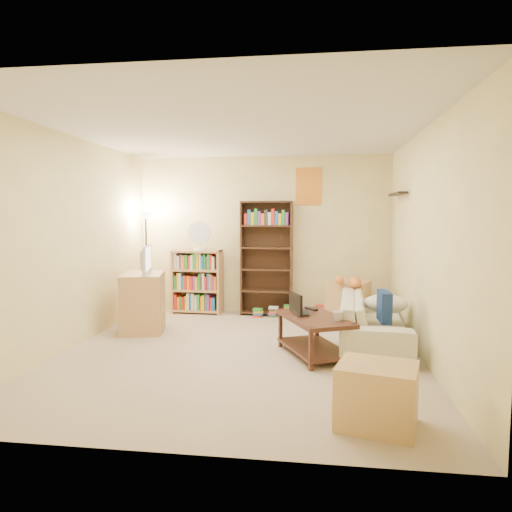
% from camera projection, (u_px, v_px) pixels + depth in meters
% --- Properties ---
extents(room, '(4.50, 4.54, 2.52)m').
position_uv_depth(room, '(240.00, 210.00, 5.07)').
color(room, tan).
rests_on(room, ground).
extents(sofa, '(2.08, 1.06, 0.57)m').
position_uv_depth(sofa, '(373.00, 321.00, 5.54)').
color(sofa, beige).
rests_on(sofa, ground).
extents(navy_pillow, '(0.12, 0.38, 0.34)m').
position_uv_depth(navy_pillow, '(384.00, 306.00, 5.09)').
color(navy_pillow, navy).
rests_on(navy_pillow, sofa).
extents(cream_blanket, '(0.53, 0.38, 0.23)m').
position_uv_depth(cream_blanket, '(385.00, 304.00, 5.54)').
color(cream_blanket, silver).
rests_on(cream_blanket, sofa).
extents(tabby_cat, '(0.45, 0.19, 0.16)m').
position_uv_depth(tabby_cat, '(352.00, 282.00, 6.30)').
color(tabby_cat, orange).
rests_on(tabby_cat, sofa).
extents(coffee_table, '(0.93, 1.15, 0.45)m').
position_uv_depth(coffee_table, '(314.00, 330.00, 5.06)').
color(coffee_table, '#422319').
rests_on(coffee_table, ground).
extents(laptop, '(0.33, 0.25, 0.02)m').
position_uv_depth(laptop, '(308.00, 313.00, 5.16)').
color(laptop, black).
rests_on(laptop, coffee_table).
extents(laptop_screen, '(0.15, 0.31, 0.22)m').
position_uv_depth(laptop_screen, '(296.00, 303.00, 5.10)').
color(laptop_screen, white).
rests_on(laptop_screen, laptop).
extents(mug, '(0.21, 0.21, 0.10)m').
position_uv_depth(mug, '(338.00, 316.00, 4.82)').
color(mug, silver).
rests_on(mug, coffee_table).
extents(tv_remote, '(0.16, 0.17, 0.02)m').
position_uv_depth(tv_remote, '(311.00, 309.00, 5.40)').
color(tv_remote, black).
rests_on(tv_remote, coffee_table).
extents(tv_stand, '(0.68, 0.84, 0.78)m').
position_uv_depth(tv_stand, '(143.00, 302.00, 6.17)').
color(tv_stand, tan).
rests_on(tv_stand, ground).
extents(television, '(0.69, 0.38, 0.37)m').
position_uv_depth(television, '(142.00, 260.00, 6.12)').
color(television, black).
rests_on(television, tv_stand).
extents(tall_bookshelf, '(0.81, 0.28, 1.79)m').
position_uv_depth(tall_bookshelf, '(267.00, 255.00, 7.14)').
color(tall_bookshelf, '#3C2017').
rests_on(tall_bookshelf, ground).
extents(short_bookshelf, '(0.80, 0.34, 1.01)m').
position_uv_depth(short_bookshelf, '(197.00, 282.00, 7.32)').
color(short_bookshelf, tan).
rests_on(short_bookshelf, ground).
extents(desk_fan, '(0.36, 0.20, 0.46)m').
position_uv_depth(desk_fan, '(199.00, 236.00, 7.20)').
color(desk_fan, white).
rests_on(desk_fan, short_bookshelf).
extents(floor_lamp, '(0.28, 0.28, 1.63)m').
position_uv_depth(floor_lamp, '(146.00, 233.00, 7.14)').
color(floor_lamp, black).
rests_on(floor_lamp, ground).
extents(side_table, '(0.69, 0.69, 0.61)m').
position_uv_depth(side_table, '(348.00, 302.00, 6.63)').
color(side_table, tan).
rests_on(side_table, ground).
extents(end_cabinet, '(0.66, 0.60, 0.47)m').
position_uv_depth(end_cabinet, '(377.00, 395.00, 3.36)').
color(end_cabinet, '#DEB86C').
rests_on(end_cabinet, ground).
extents(book_stacks, '(1.10, 0.30, 0.19)m').
position_uv_depth(book_stacks, '(290.00, 311.00, 7.07)').
color(book_stacks, red).
rests_on(book_stacks, ground).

